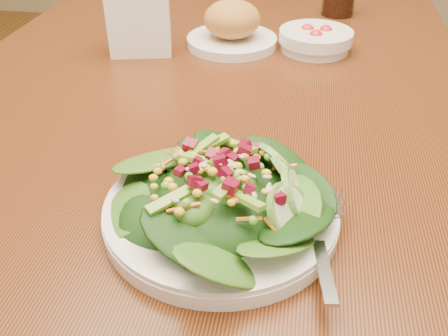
{
  "coord_description": "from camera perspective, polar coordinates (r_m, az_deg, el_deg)",
  "views": [
    {
      "loc": [
        0.15,
        -0.8,
        1.11
      ],
      "look_at": [
        0.08,
        -0.36,
        0.8
      ],
      "focal_mm": 40.0,
      "sensor_mm": 36.0,
      "label": 1
    }
  ],
  "objects": [
    {
      "name": "tomato_bowl",
      "position": [
        0.99,
        10.41,
        14.22
      ],
      "size": [
        0.14,
        0.14,
        0.05
      ],
      "color": "white",
      "rests_on": "dining_table"
    },
    {
      "name": "dining_table",
      "position": [
        0.93,
        -1.2,
        5.13
      ],
      "size": [
        0.9,
        1.4,
        0.75
      ],
      "color": "#652F11",
      "rests_on": "ground_plane"
    },
    {
      "name": "chair_far",
      "position": [
        1.95,
        3.7,
        15.44
      ],
      "size": [
        0.41,
        0.42,
        0.89
      ],
      "rotation": [
        0.0,
        0.0,
        3.14
      ],
      "color": "#351A09",
      "rests_on": "ground_plane"
    },
    {
      "name": "bread_plate",
      "position": [
        1.0,
        0.92,
        15.74
      ],
      "size": [
        0.18,
        0.18,
        0.09
      ],
      "color": "white",
      "rests_on": "dining_table"
    },
    {
      "name": "salad_plate",
      "position": [
        0.53,
        0.6,
        -3.74
      ],
      "size": [
        0.26,
        0.25,
        0.07
      ],
      "rotation": [
        0.0,
        0.0,
        0.11
      ],
      "color": "white",
      "rests_on": "dining_table"
    },
    {
      "name": "napkin_holder",
      "position": [
        0.96,
        -9.77,
        17.12
      ],
      "size": [
        0.12,
        0.09,
        0.15
      ],
      "rotation": [
        0.0,
        0.0,
        0.24
      ],
      "color": "white",
      "rests_on": "dining_table"
    }
  ]
}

